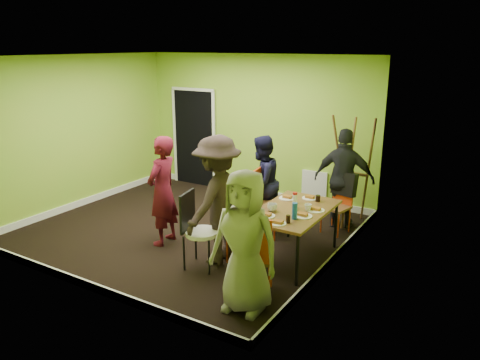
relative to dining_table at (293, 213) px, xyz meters
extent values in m
plane|color=black|center=(-1.93, 0.09, -0.70)|extent=(5.00, 5.00, 0.00)
cube|color=#87C131|center=(-1.93, 2.34, 0.70)|extent=(5.00, 0.04, 2.80)
cube|color=#87C131|center=(-1.93, -2.16, 0.70)|extent=(5.00, 0.04, 2.80)
cube|color=#87C131|center=(-4.43, 0.09, 0.70)|extent=(0.04, 4.50, 2.80)
cube|color=#87C131|center=(0.57, 0.09, 0.70)|extent=(0.04, 4.50, 2.80)
cube|color=white|center=(-1.93, 0.09, 2.10)|extent=(5.00, 4.50, 0.04)
cube|color=black|center=(-3.43, 2.31, 0.32)|extent=(1.00, 0.05, 2.04)
cube|color=white|center=(-0.63, 2.31, -0.30)|extent=(0.50, 0.04, 0.55)
cylinder|color=black|center=(-0.39, -0.69, -0.34)|extent=(0.04, 0.04, 0.71)
cylinder|color=black|center=(0.39, -0.69, -0.34)|extent=(0.04, 0.04, 0.71)
cylinder|color=black|center=(-0.39, 0.69, -0.34)|extent=(0.04, 0.04, 0.71)
cylinder|color=black|center=(0.39, 0.69, -0.34)|extent=(0.04, 0.04, 0.71)
cube|color=brown|center=(0.00, 0.00, 0.03)|extent=(0.90, 1.50, 0.04)
cylinder|color=#CF4213|center=(-0.92, 0.75, -0.45)|extent=(0.03, 0.03, 0.50)
cylinder|color=#CF4213|center=(-0.87, 0.38, -0.45)|extent=(0.03, 0.03, 0.50)
cylinder|color=#CF4213|center=(-0.55, 0.80, -0.45)|extent=(0.03, 0.03, 0.50)
cylinder|color=#CF4213|center=(-0.50, 0.43, -0.45)|extent=(0.03, 0.03, 0.50)
cube|color=brown|center=(-0.71, 0.59, -0.20)|extent=(0.49, 0.49, 0.04)
cube|color=#CF4213|center=(-0.92, 0.56, 0.10)|extent=(0.08, 0.42, 0.55)
cylinder|color=#CF4213|center=(-0.83, -0.28, -0.47)|extent=(0.03, 0.03, 0.44)
cylinder|color=#CF4213|center=(-0.73, -0.60, -0.47)|extent=(0.03, 0.03, 0.44)
cylinder|color=#CF4213|center=(-0.51, -0.17, -0.47)|extent=(0.03, 0.03, 0.44)
cylinder|color=#CF4213|center=(-0.41, -0.49, -0.47)|extent=(0.03, 0.03, 0.44)
cube|color=brown|center=(-0.62, -0.38, -0.25)|extent=(0.50, 0.50, 0.04)
cube|color=#CF4213|center=(-0.80, -0.44, 0.01)|extent=(0.15, 0.36, 0.49)
cylinder|color=#CF4213|center=(0.38, 1.37, -0.48)|extent=(0.03, 0.03, 0.43)
cylinder|color=#CF4213|center=(0.06, 1.45, -0.48)|extent=(0.03, 0.03, 0.43)
cylinder|color=#CF4213|center=(0.31, 1.05, -0.48)|extent=(0.03, 0.03, 0.43)
cylinder|color=#CF4213|center=(-0.01, 1.13, -0.48)|extent=(0.03, 0.03, 0.43)
cube|color=brown|center=(0.19, 1.25, -0.26)|extent=(0.46, 0.46, 0.04)
cube|color=#CF4213|center=(0.23, 1.43, 0.00)|extent=(0.36, 0.11, 0.48)
cylinder|color=#CF4213|center=(-0.06, -1.38, -0.45)|extent=(0.03, 0.03, 0.49)
cylinder|color=#CF4213|center=(0.28, -1.22, -0.45)|extent=(0.03, 0.03, 0.49)
cylinder|color=#CF4213|center=(-0.21, -1.04, -0.45)|extent=(0.03, 0.03, 0.49)
cylinder|color=#CF4213|center=(0.13, -0.89, -0.45)|extent=(0.03, 0.03, 0.49)
cube|color=brown|center=(0.03, -1.13, -0.20)|extent=(0.58, 0.58, 0.04)
cube|color=#CF4213|center=(0.12, -1.32, 0.09)|extent=(0.39, 0.20, 0.55)
cylinder|color=black|center=(-1.17, -0.73, -0.45)|extent=(0.03, 0.03, 0.49)
cylinder|color=black|center=(-1.10, -1.10, -0.45)|extent=(0.03, 0.03, 0.49)
cylinder|color=black|center=(-0.80, -0.66, -0.45)|extent=(0.03, 0.03, 0.49)
cylinder|color=black|center=(-0.73, -1.02, -0.45)|extent=(0.03, 0.03, 0.49)
cylinder|color=white|center=(-0.95, -0.88, -0.19)|extent=(0.46, 0.46, 0.05)
cube|color=black|center=(-1.15, -0.92, 0.09)|extent=(0.11, 0.41, 0.55)
cylinder|color=brown|center=(0.00, 1.89, 0.23)|extent=(0.27, 0.43, 1.86)
cylinder|color=brown|center=(0.48, 1.89, 0.23)|extent=(0.27, 0.43, 1.86)
cylinder|color=brown|center=(0.24, 1.61, 0.23)|extent=(0.04, 0.42, 1.82)
cube|color=brown|center=(0.24, 1.83, 0.18)|extent=(0.50, 0.04, 0.04)
cylinder|color=white|center=(-0.28, 0.38, 0.06)|extent=(0.26, 0.26, 0.01)
cylinder|color=white|center=(-0.20, -0.44, 0.06)|extent=(0.24, 0.24, 0.01)
cylinder|color=white|center=(0.01, 0.56, 0.06)|extent=(0.24, 0.24, 0.01)
cylinder|color=white|center=(0.07, -0.60, 0.06)|extent=(0.21, 0.21, 0.01)
cylinder|color=white|center=(0.29, 0.11, 0.06)|extent=(0.24, 0.24, 0.01)
cylinder|color=white|center=(0.23, -0.19, 0.06)|extent=(0.26, 0.26, 0.01)
cylinder|color=white|center=(0.01, 0.03, 0.16)|extent=(0.07, 0.07, 0.21)
cylinder|color=#164EAB|center=(0.17, -0.33, 0.17)|extent=(0.07, 0.07, 0.22)
cylinder|color=#CF4213|center=(-0.03, 0.10, 0.10)|extent=(0.03, 0.03, 0.09)
cylinder|color=black|center=(-0.10, 0.26, 0.10)|extent=(0.07, 0.07, 0.10)
cylinder|color=black|center=(0.16, 0.50, 0.10)|extent=(0.07, 0.07, 0.09)
cylinder|color=black|center=(0.16, -0.50, 0.11)|extent=(0.06, 0.06, 0.10)
imported|color=white|center=(-0.22, -0.22, 0.11)|extent=(0.14, 0.14, 0.11)
imported|color=white|center=(0.20, 0.05, 0.10)|extent=(0.10, 0.10, 0.09)
imported|color=#540E1D|center=(-1.93, -0.52, 0.15)|extent=(0.46, 0.65, 1.68)
imported|color=#141433|center=(-0.99, 0.86, 0.08)|extent=(0.66, 0.81, 1.55)
imported|color=#2C201D|center=(-0.88, -0.60, 0.21)|extent=(0.73, 1.20, 1.81)
imported|color=black|center=(0.19, 1.55, 0.14)|extent=(1.04, 0.58, 1.67)
imported|color=gray|center=(0.10, -1.49, 0.14)|extent=(0.86, 0.60, 1.68)
camera|label=1|loc=(2.57, -5.65, 2.28)|focal=35.00mm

